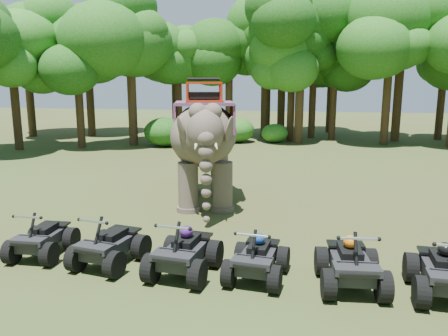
% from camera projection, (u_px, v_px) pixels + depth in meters
% --- Properties ---
extents(ground, '(110.00, 110.00, 0.00)m').
position_uv_depth(ground, '(215.00, 247.00, 11.49)').
color(ground, '#47381E').
rests_on(ground, ground).
extents(elephant, '(3.54, 5.64, 4.40)m').
position_uv_depth(elephant, '(205.00, 142.00, 15.39)').
color(elephant, brown).
rests_on(elephant, ground).
extents(atv_0, '(1.27, 1.70, 1.22)m').
position_uv_depth(atv_0, '(42.00, 233.00, 10.81)').
color(atv_0, black).
rests_on(atv_0, ground).
extents(atv_1, '(1.54, 1.93, 1.30)m').
position_uv_depth(atv_1, '(109.00, 239.00, 10.28)').
color(atv_1, black).
rests_on(atv_1, ground).
extents(atv_2, '(1.50, 1.94, 1.35)m').
position_uv_depth(atv_2, '(184.00, 246.00, 9.77)').
color(atv_2, black).
rests_on(atv_2, ground).
extents(atv_3, '(1.37, 1.78, 1.24)m').
position_uv_depth(atv_3, '(257.00, 252.00, 9.55)').
color(atv_3, black).
rests_on(atv_3, ground).
extents(atv_4, '(1.50, 1.94, 1.34)m').
position_uv_depth(atv_4, '(351.00, 257.00, 9.15)').
color(atv_4, black).
rests_on(atv_4, ground).
extents(atv_5, '(1.41, 1.88, 1.35)m').
position_uv_depth(atv_5, '(446.00, 265.00, 8.73)').
color(atv_5, black).
rests_on(atv_5, ground).
extents(tree_0, '(6.85, 6.85, 9.78)m').
position_uv_depth(tree_0, '(282.00, 74.00, 34.26)').
color(tree_0, '#195114').
rests_on(tree_0, ground).
extents(tree_1, '(4.85, 4.85, 6.93)m').
position_uv_depth(tree_1, '(334.00, 93.00, 32.29)').
color(tree_1, '#195114').
rests_on(tree_1, ground).
extents(tree_2, '(5.85, 5.85, 8.36)m').
position_uv_depth(tree_2, '(388.00, 83.00, 29.51)').
color(tree_2, '#195114').
rests_on(tree_2, ground).
extents(tree_29, '(5.22, 5.22, 7.45)m').
position_uv_depth(tree_29, '(14.00, 91.00, 27.36)').
color(tree_29, '#195114').
rests_on(tree_29, ground).
extents(tree_30, '(4.95, 4.95, 7.06)m').
position_uv_depth(tree_30, '(79.00, 94.00, 28.31)').
color(tree_30, '#195114').
rests_on(tree_30, ground).
extents(tree_31, '(6.91, 6.91, 9.87)m').
position_uv_depth(tree_31, '(131.00, 72.00, 29.15)').
color(tree_31, '#195114').
rests_on(tree_31, ground).
extents(tree_32, '(5.19, 5.19, 7.42)m').
position_uv_depth(tree_32, '(178.00, 90.00, 32.71)').
color(tree_32, '#195114').
rests_on(tree_32, ground).
extents(tree_33, '(5.84, 5.84, 8.35)m').
position_uv_depth(tree_33, '(229.00, 83.00, 32.37)').
color(tree_33, '#195114').
rests_on(tree_33, ground).
extents(tree_34, '(7.43, 7.43, 10.61)m').
position_uv_depth(tree_34, '(267.00, 69.00, 36.24)').
color(tree_34, '#195114').
rests_on(tree_34, ground).
extents(tree_35, '(7.20, 7.20, 10.28)m').
position_uv_depth(tree_35, '(88.00, 71.00, 34.37)').
color(tree_35, '#195114').
rests_on(tree_35, ground).
extents(tree_36, '(5.44, 5.44, 7.78)m').
position_uv_depth(tree_36, '(331.00, 87.00, 36.90)').
color(tree_36, '#195114').
rests_on(tree_36, ground).
extents(tree_37, '(7.20, 7.20, 10.29)m').
position_uv_depth(tree_37, '(300.00, 69.00, 30.07)').
color(tree_37, '#195114').
rests_on(tree_37, ground).
extents(tree_40, '(7.32, 7.32, 10.45)m').
position_uv_depth(tree_40, '(400.00, 68.00, 31.18)').
color(tree_40, '#195114').
rests_on(tree_40, ground).
extents(tree_41, '(7.06, 7.06, 10.09)m').
position_uv_depth(tree_41, '(28.00, 72.00, 33.94)').
color(tree_41, '#195114').
rests_on(tree_41, ground).
extents(tree_42, '(5.95, 5.95, 8.50)m').
position_uv_depth(tree_42, '(175.00, 82.00, 33.99)').
color(tree_42, '#195114').
rests_on(tree_42, ground).
extents(tree_43, '(5.24, 5.24, 7.49)m').
position_uv_depth(tree_43, '(313.00, 89.00, 33.24)').
color(tree_43, '#195114').
rests_on(tree_43, ground).
extents(tree_44, '(5.13, 5.13, 7.33)m').
position_uv_depth(tree_44, '(291.00, 91.00, 31.41)').
color(tree_44, '#195114').
rests_on(tree_44, ground).
extents(tree_45, '(6.35, 6.35, 9.08)m').
position_uv_depth(tree_45, '(265.00, 78.00, 33.40)').
color(tree_45, '#195114').
rests_on(tree_45, ground).
extents(tree_46, '(5.40, 5.40, 7.71)m').
position_uv_depth(tree_46, '(442.00, 88.00, 32.11)').
color(tree_46, '#195114').
rests_on(tree_46, ground).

